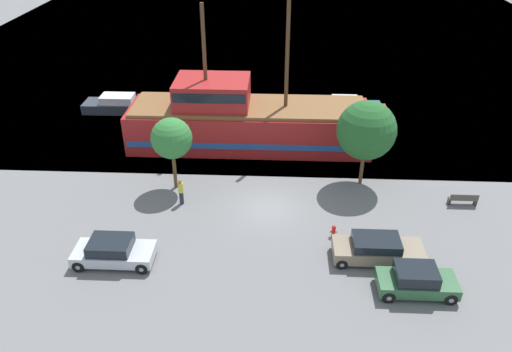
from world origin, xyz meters
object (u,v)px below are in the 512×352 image
moored_boat_outer (349,108)px  pirate_ship (247,121)px  fire_hydrant (334,230)px  moored_boat_dockside (123,105)px  parked_car_curb_mid (377,249)px  bench_promenade_east (463,199)px  pedestrian_walking_near (181,192)px  parked_car_curb_rear (417,281)px  parked_car_curb_front (113,251)px

moored_boat_outer → pirate_ship: bearing=-143.5°
pirate_ship → fire_hydrant: 13.17m
moored_boat_dockside → fire_hydrant: size_ratio=9.45×
parked_car_curb_mid → bench_promenade_east: 8.56m
fire_hydrant → pedestrian_walking_near: 9.96m
parked_car_curb_rear → fire_hydrant: bearing=130.1°
parked_car_curb_mid → bench_promenade_east: parked_car_curb_mid is taller
moored_boat_dockside → moored_boat_outer: bearing=1.0°
pirate_ship → parked_car_curb_mid: 15.91m
moored_boat_outer → parked_car_curb_rear: size_ratio=1.45×
moored_boat_outer → parked_car_curb_rear: parked_car_curb_rear is taller
parked_car_curb_mid → bench_promenade_east: (6.40, 5.68, -0.26)m
moored_boat_outer → parked_car_curb_rear: bearing=-87.8°
moored_boat_dockside → parked_car_curb_front: moored_boat_dockside is taller
parked_car_curb_mid → parked_car_curb_rear: parked_car_curb_rear is taller
parked_car_curb_mid → moored_boat_outer: bearing=88.0°
pirate_ship → parked_car_curb_mid: pirate_ship is taller
moored_boat_outer → bench_promenade_east: moored_boat_outer is taller
parked_car_curb_front → bench_promenade_east: parked_car_curb_front is taller
fire_hydrant → bench_promenade_east: size_ratio=0.43×
moored_boat_outer → bench_promenade_east: size_ratio=3.19×
parked_car_curb_mid → pirate_ship: bearing=120.3°
parked_car_curb_front → pirate_ship: bearing=66.5°
pirate_ship → moored_boat_dockside: (-11.59, 6.08, -1.43)m
moored_boat_outer → fire_hydrant: (-2.87, -18.14, -0.14)m
bench_promenade_east → parked_car_curb_rear: bearing=-120.8°
pirate_ship → bench_promenade_east: (14.41, -8.01, -1.56)m
parked_car_curb_rear → pedestrian_walking_near: (-13.22, 7.44, 0.18)m
moored_boat_dockside → parked_car_curb_mid: bearing=-45.2°
moored_boat_dockside → bench_promenade_east: size_ratio=4.04×
parked_car_curb_front → parked_car_curb_mid: bearing=3.5°
parked_car_curb_front → moored_boat_outer: bearing=54.4°
fire_hydrant → pirate_ship: bearing=116.4°
fire_hydrant → bench_promenade_east: 9.35m
moored_boat_dockside → parked_car_curb_mid: 27.84m
pedestrian_walking_near → moored_boat_outer: bearing=50.8°
bench_promenade_east → pedestrian_walking_near: 18.09m
moored_boat_dockside → pedestrian_walking_near: (7.93, -14.78, 0.34)m
fire_hydrant → bench_promenade_east: bench_promenade_east is taller
pirate_ship → parked_car_curb_rear: (9.55, -16.15, -1.27)m
moored_boat_dockside → parked_car_curb_mid: (19.60, -19.76, 0.13)m
parked_car_curb_mid → pedestrian_walking_near: (-11.67, 4.98, 0.21)m
parked_car_curb_rear → moored_boat_dockside: bearing=133.6°
pedestrian_walking_near → parked_car_curb_front: bearing=-114.6°
moored_boat_dockside → parked_car_curb_mid: size_ratio=1.48×
parked_car_curb_front → parked_car_curb_mid: (14.35, 0.87, -0.00)m
pirate_ship → moored_boat_outer: (8.70, 6.43, -1.45)m
pirate_ship → bench_promenade_east: size_ratio=11.06×
moored_boat_outer → fire_hydrant: 18.37m
pirate_ship → parked_car_curb_front: pirate_ship is taller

